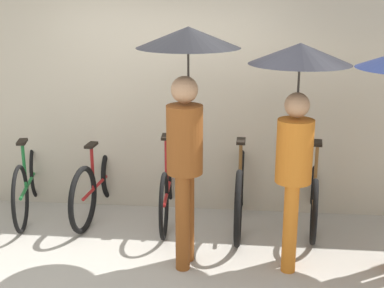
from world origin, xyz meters
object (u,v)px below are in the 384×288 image
Objects in this scene: parked_bicycle_1 at (99,182)px; pedestrian_center at (297,101)px; parked_bicycle_3 at (240,188)px; pedestrian_leading at (187,88)px; parked_bicycle_2 at (168,185)px; parked_bicycle_0 at (29,181)px; parked_bicycle_4 at (314,192)px.

pedestrian_center is (2.06, -0.93, 1.17)m from parked_bicycle_1.
parked_bicycle_1 is 0.93× the size of parked_bicycle_3.
pedestrian_leading is 1.07× the size of pedestrian_center.
parked_bicycle_2 is 1.63m from pedestrian_leading.
parked_bicycle_2 is 1.95m from pedestrian_center.
parked_bicycle_0 is at bearing 89.87° from parked_bicycle_3.
parked_bicycle_2 reaches higher than parked_bicycle_1.
pedestrian_leading is at bearing -165.20° from parked_bicycle_2.
parked_bicycle_4 is at bearing -101.45° from parked_bicycle_0.
parked_bicycle_1 is 1.59m from parked_bicycle_3.
parked_bicycle_1 is 0.77× the size of pedestrian_leading.
parked_bicycle_3 reaches higher than parked_bicycle_0.
parked_bicycle_1 is at bearing 87.57° from parked_bicycle_3.
parked_bicycle_4 is (2.38, -0.01, -0.02)m from parked_bicycle_1.
parked_bicycle_2 is 0.79× the size of pedestrian_leading.
parked_bicycle_0 is 3.18m from parked_bicycle_4.
pedestrian_leading is at bearing -127.36° from parked_bicycle_1.
pedestrian_center is at bearing 10.72° from pedestrian_leading.
parked_bicycle_3 is at bearing 126.06° from pedestrian_center.
parked_bicycle_2 is at bearing 85.78° from parked_bicycle_3.
parked_bicycle_0 is 3.21m from pedestrian_center.
parked_bicycle_0 is 1.01× the size of parked_bicycle_1.
parked_bicycle_1 is 0.82× the size of pedestrian_center.
parked_bicycle_2 reaches higher than parked_bicycle_4.
pedestrian_leading reaches higher than pedestrian_center.
parked_bicycle_4 is at bearing 44.84° from pedestrian_leading.
parked_bicycle_2 is 0.84× the size of pedestrian_center.
parked_bicycle_0 reaches higher than parked_bicycle_4.
parked_bicycle_3 reaches higher than parked_bicycle_1.
parked_bicycle_3 is 1.09× the size of parked_bicycle_4.
parked_bicycle_3 is 0.80m from parked_bicycle_4.
pedestrian_leading is (-0.48, -0.89, 1.24)m from parked_bicycle_3.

